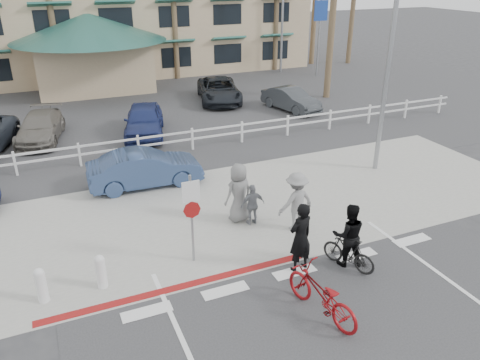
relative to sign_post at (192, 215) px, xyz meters
name	(u,v)px	position (x,y,z in m)	size (l,w,h in m)	color
ground	(306,285)	(2.30, -2.20, -1.45)	(140.00, 140.00, 0.00)	#333335
bike_path	(353,336)	(2.30, -4.20, -1.45)	(12.00, 16.00, 0.01)	#333335
sidewalk_plaza	(237,209)	(2.30, 2.30, -1.44)	(22.00, 7.00, 0.01)	gray
cross_street	(199,167)	(2.30, 6.30, -1.45)	(40.00, 5.00, 0.01)	#333335
parking_lot	(146,108)	(2.30, 15.80, -1.45)	(50.00, 16.00, 0.01)	#333335
curb_red	(180,287)	(-0.70, -1.00, -1.44)	(7.00, 0.25, 0.02)	maroon
rail_fence	(194,139)	(2.80, 8.30, -0.95)	(29.40, 0.16, 1.00)	silver
sign_post	(192,215)	(0.00, 0.00, 0.00)	(0.50, 0.10, 2.90)	gray
bollard_0	(101,271)	(-2.50, -0.20, -0.97)	(0.26, 0.26, 0.95)	silver
bollard_1	(41,285)	(-3.90, -0.20, -0.97)	(0.26, 0.26, 0.95)	silver
streetlight_0	(390,55)	(8.80, 3.30, 3.05)	(0.60, 2.00, 9.00)	gray
streetlight_1	(283,7)	(14.30, 21.80, 3.30)	(0.60, 2.00, 9.50)	gray
info_sign	(319,36)	(16.30, 19.80, 1.35)	(1.20, 0.16, 5.60)	navy
bike_red	(321,295)	(2.01, -3.29, -0.87)	(0.77, 2.20, 1.16)	maroon
rider_red	(300,238)	(2.47, -1.51, -0.46)	(0.72, 0.47, 1.98)	black
bike_black	(349,252)	(3.73, -1.96, -0.98)	(0.44, 1.55, 0.93)	black
rider_black	(349,235)	(3.79, -1.80, -0.54)	(0.88, 0.69, 1.82)	black
pedestrian_a	(296,201)	(3.45, 0.42, -0.51)	(1.21, 0.70, 1.88)	gray
pedestrian_child	(253,205)	(2.36, 1.21, -0.77)	(0.80, 0.33, 1.37)	gray
pedestrian_b	(239,193)	(2.06, 1.62, -0.48)	(0.95, 0.62, 1.93)	slate
car_white_sedan	(145,168)	(-0.07, 5.41, -0.77)	(1.44, 4.14, 1.36)	navy
lot_car_1	(40,127)	(-3.42, 12.33, -0.82)	(1.77, 4.35, 1.26)	#69635C
lot_car_2	(144,120)	(1.20, 11.10, -0.70)	(1.77, 4.40, 1.50)	navy
lot_car_3	(291,99)	(9.81, 12.12, -0.82)	(1.33, 3.82, 1.26)	#32363A
lot_car_5	(219,90)	(6.76, 15.52, -0.76)	(2.30, 4.99, 1.39)	black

